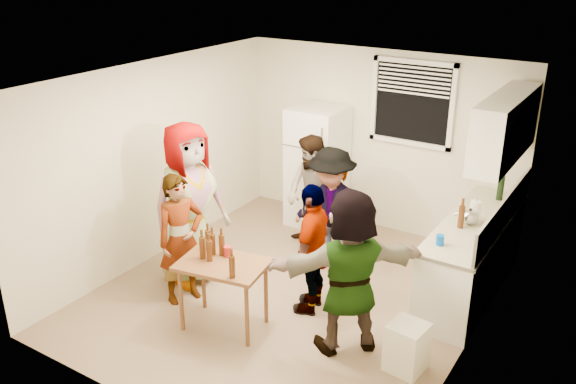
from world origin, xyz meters
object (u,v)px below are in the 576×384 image
Objects in this scene: guest_stripe at (185,298)px; guest_back_left at (311,247)px; guest_black at (312,308)px; beer_bottle_counter at (460,228)px; serving_table at (225,325)px; trash_bin at (407,347)px; guest_orange at (346,346)px; refrigerator at (317,167)px; guest_back_right at (329,268)px; guest_grey at (194,277)px; kettle at (469,224)px; blue_cup at (440,245)px; wine_bottle at (499,200)px; beer_bottle_table at (203,258)px; red_cup at (228,256)px.

guest_back_left reaches higher than guest_stripe.
guest_black is at bearing -36.52° from guest_back_left.
beer_bottle_counter is 0.28× the size of serving_table.
guest_orange is at bearing 178.06° from trash_bin.
guest_back_right is (0.83, -1.12, -0.85)m from refrigerator.
guest_grey is at bearing 50.08° from guest_stripe.
beer_bottle_counter is at bearing -109.59° from kettle.
guest_orange is (-0.56, -0.90, -0.90)m from blue_cup.
guest_back_left is at bearing -160.02° from wine_bottle.
beer_bottle_counter is at bearing -98.33° from wine_bottle.
guest_orange is (1.74, -2.41, -0.85)m from refrigerator.
serving_table is 0.99m from guest_black.
guest_black is at bearing 44.15° from beer_bottle_table.
beer_bottle_table is (-2.14, -1.97, -0.15)m from kettle.
refrigerator is at bearing 146.77° from blue_cup.
serving_table is 0.75m from guest_stripe.
kettle is 1.93m from guest_orange.
beer_bottle_table reaches higher than red_cup.
kettle is 0.16× the size of guest_black.
guest_back_right reaches higher than guest_stripe.
beer_bottle_counter is 2.52m from red_cup.
guest_orange is at bearing 15.25° from beer_bottle_table.
guest_back_right is (1.28, 1.07, 0.00)m from guest_grey.
refrigerator is at bearing 157.10° from beer_bottle_counter.
red_cup is 1.51m from guest_orange.
beer_bottle_table reaches higher than guest_stripe.
guest_back_right is at bearing -98.72° from guest_orange.
serving_table is 0.58× the size of guest_back_left.
guest_black is (-1.21, -0.50, -0.90)m from blue_cup.
wine_bottle is 1.20× the size of beer_bottle_counter.
guest_black is (0.61, 0.78, 0.00)m from serving_table.
wine_bottle reaches higher than guest_back_right.
beer_bottle_table is at bearing -147.39° from blue_cup.
refrigerator is at bearing 17.20° from guest_stripe.
guest_black is at bearing 161.46° from trash_bin.
guest_grey is at bearing 153.23° from red_cup.
guest_back_right is (-1.54, 1.32, -0.25)m from trash_bin.
guest_back_left is 1.04× the size of guest_black.
wine_bottle is 0.16× the size of guest_grey.
red_cup is at bearing -139.13° from beer_bottle_counter.
beer_bottle_table is at bearing -136.98° from red_cup.
refrigerator is 3.45m from trash_bin.
wine_bottle is at bearing 87.02° from trash_bin.
refrigerator is 15.60× the size of blue_cup.
guest_black is at bearing -61.38° from refrigerator.
guest_orange is (2.19, -0.22, 0.00)m from guest_grey.
blue_cup is at bearing -99.77° from kettle.
guest_grey reaches higher than guest_back_left.
wine_bottle is 3.63m from beer_bottle_table.
refrigerator is 1.63m from guest_back_right.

